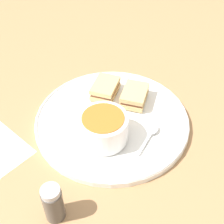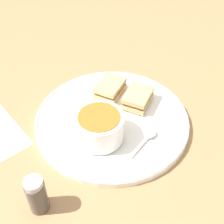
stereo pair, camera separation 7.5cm
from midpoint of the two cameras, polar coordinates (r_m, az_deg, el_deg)
The scene contains 7 objects.
ground_plane at distance 0.77m, azimuth 2.76°, elevation -2.10°, with size 2.40×2.40×0.00m, color #9E754C.
plate at distance 0.76m, azimuth 2.79°, elevation -1.58°, with size 0.38×0.38×0.02m.
soup_bowl at distance 0.69m, azimuth 0.74°, elevation -2.85°, with size 0.11×0.11×0.06m.
spoon at distance 0.72m, azimuth 9.73°, elevation -4.36°, with size 0.06×0.10×0.01m.
sandwich_half_near at distance 0.79m, azimuth 7.45°, elevation 2.49°, with size 0.10×0.10×0.03m.
sandwich_half_far at distance 0.81m, azimuth 2.27°, elevation 4.30°, with size 0.10×0.10×0.03m.
salt_shaker at distance 0.61m, azimuth -10.10°, elevation -14.91°, with size 0.04×0.04×0.09m.
Camera 2 is at (-0.49, 0.23, 0.55)m, focal length 50.00 mm.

